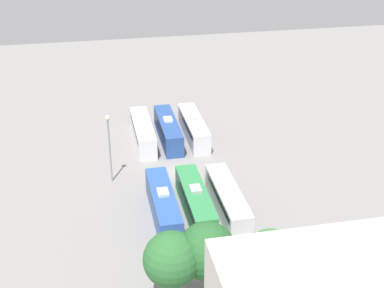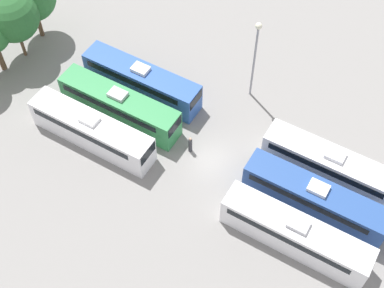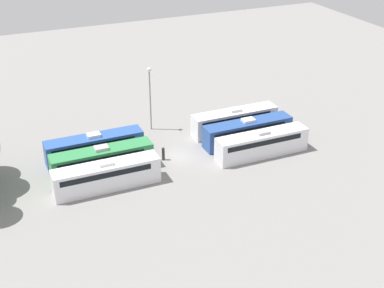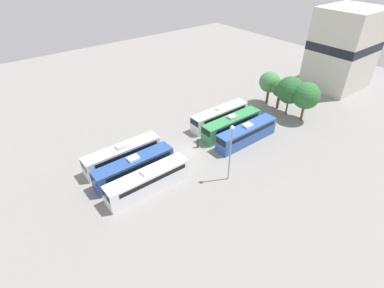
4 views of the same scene
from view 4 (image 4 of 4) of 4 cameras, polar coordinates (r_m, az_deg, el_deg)
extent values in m
plane|color=gray|center=(48.36, -0.72, -1.52)|extent=(129.10, 129.10, 0.00)
cube|color=silver|center=(46.27, -13.06, -2.13)|extent=(2.45, 11.91, 3.01)
cube|color=black|center=(45.89, -12.86, -1.17)|extent=(2.49, 10.12, 0.66)
cube|color=black|center=(44.32, -20.00, -4.03)|extent=(2.16, 0.08, 1.05)
cube|color=#B2B2B7|center=(45.32, -13.33, -0.42)|extent=(1.20, 1.60, 0.35)
cube|color=#284C93|center=(43.53, -10.89, -4.47)|extent=(2.45, 11.91, 3.01)
cube|color=black|center=(43.12, -10.66, -3.46)|extent=(2.49, 10.12, 0.66)
cube|color=black|center=(41.45, -18.21, -6.63)|extent=(2.16, 0.08, 1.05)
cube|color=white|center=(42.51, -11.13, -2.70)|extent=(1.20, 1.60, 0.35)
cube|color=white|center=(41.00, -8.40, -7.01)|extent=(2.45, 11.91, 3.01)
cube|color=black|center=(40.57, -8.13, -5.97)|extent=(2.49, 10.12, 0.66)
cube|color=black|center=(38.79, -16.10, -9.49)|extent=(2.16, 0.08, 1.05)
cube|color=silver|center=(39.92, -8.60, -5.20)|extent=(1.20, 1.60, 0.35)
cube|color=silver|center=(55.39, 5.28, 5.24)|extent=(2.45, 11.91, 3.01)
cube|color=black|center=(55.18, 5.55, 6.08)|extent=(2.49, 10.12, 0.66)
cube|color=black|center=(51.56, 0.45, 4.07)|extent=(2.16, 0.08, 1.05)
cube|color=white|center=(54.59, 5.37, 6.78)|extent=(1.20, 1.60, 0.35)
cube|color=#338C4C|center=(52.93, 7.55, 3.58)|extent=(2.45, 11.91, 3.01)
cube|color=black|center=(52.71, 7.85, 4.45)|extent=(2.49, 10.12, 0.66)
cube|color=black|center=(48.96, 2.66, 2.23)|extent=(2.16, 0.08, 1.05)
cube|color=#B2B2B7|center=(52.10, 7.69, 5.17)|extent=(1.20, 1.60, 0.35)
cube|color=#2D56A8|center=(50.87, 10.37, 1.90)|extent=(2.45, 11.91, 3.01)
cube|color=black|center=(50.64, 10.70, 2.80)|extent=(2.49, 10.12, 0.66)
cube|color=black|center=(46.73, 5.51, 0.36)|extent=(2.16, 0.08, 1.05)
cube|color=silver|center=(50.00, 10.57, 3.52)|extent=(1.20, 1.60, 0.35)
cylinder|color=#333338|center=(48.98, 1.13, 0.13)|extent=(0.36, 0.36, 1.59)
sphere|color=tan|center=(48.47, 1.14, 1.02)|extent=(0.24, 0.24, 0.24)
cylinder|color=gray|center=(40.93, 7.25, -2.14)|extent=(0.20, 0.20, 8.38)
sphere|color=#EAE5C6|center=(38.51, 7.72, 3.09)|extent=(0.60, 0.60, 0.60)
cylinder|color=brown|center=(64.64, 14.19, 8.87)|extent=(0.52, 0.52, 3.20)
sphere|color=#428447|center=(63.42, 14.59, 11.36)|extent=(4.20, 4.20, 4.20)
cylinder|color=brown|center=(62.88, 16.08, 7.84)|extent=(0.54, 0.54, 3.24)
sphere|color=#2D6B33|center=(61.73, 16.49, 10.16)|extent=(3.38, 3.38, 3.38)
cylinder|color=brown|center=(61.17, 17.65, 6.82)|extent=(0.33, 0.33, 3.30)
sphere|color=#28602D|center=(59.75, 18.22, 9.73)|extent=(5.10, 5.10, 5.10)
cylinder|color=brown|center=(60.05, 20.29, 5.73)|extent=(0.46, 0.46, 3.29)
sphere|color=#2D6B33|center=(58.63, 20.94, 8.60)|extent=(4.90, 4.90, 4.90)
cube|color=beige|center=(76.45, 26.87, 15.86)|extent=(10.79, 12.77, 17.04)
cube|color=black|center=(76.24, 27.04, 16.45)|extent=(10.85, 12.83, 1.80)
camera|label=1|loc=(85.27, 44.85, 29.98)|focal=50.00mm
camera|label=2|loc=(57.21, -34.99, 40.65)|focal=50.00mm
camera|label=3|loc=(96.46, -12.52, 35.89)|focal=50.00mm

